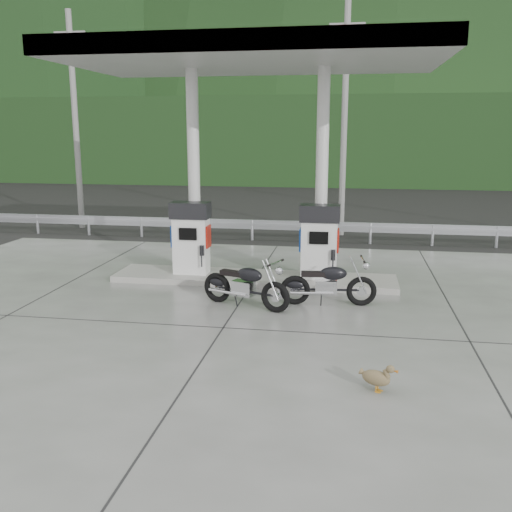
% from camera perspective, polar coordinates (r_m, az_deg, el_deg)
% --- Properties ---
extents(ground, '(160.00, 160.00, 0.00)m').
position_cam_1_polar(ground, '(11.89, -2.23, -5.68)').
color(ground, black).
rests_on(ground, ground).
extents(forecourt_apron, '(18.00, 14.00, 0.02)m').
position_cam_1_polar(forecourt_apron, '(11.89, -2.23, -5.64)').
color(forecourt_apron, slate).
rests_on(forecourt_apron, ground).
extents(pump_island, '(7.00, 1.40, 0.15)m').
position_cam_1_polar(pump_island, '(14.22, -0.20, -2.24)').
color(pump_island, '#9A988F').
rests_on(pump_island, forecourt_apron).
extents(gas_pump_left, '(0.95, 0.55, 1.80)m').
position_cam_1_polar(gas_pump_left, '(14.36, -6.51, 1.81)').
color(gas_pump_left, white).
rests_on(gas_pump_left, pump_island).
extents(gas_pump_right, '(0.95, 0.55, 1.80)m').
position_cam_1_polar(gas_pump_right, '(13.83, 6.35, 1.41)').
color(gas_pump_right, white).
rests_on(gas_pump_right, pump_island).
extents(canopy_column_left, '(0.30, 0.30, 5.00)m').
position_cam_1_polar(canopy_column_left, '(14.54, -6.23, 8.31)').
color(canopy_column_left, white).
rests_on(canopy_column_left, pump_island).
extents(canopy_column_right, '(0.30, 0.30, 5.00)m').
position_cam_1_polar(canopy_column_right, '(14.02, 6.60, 8.15)').
color(canopy_column_right, white).
rests_on(canopy_column_right, pump_island).
extents(canopy_roof, '(8.50, 5.00, 0.40)m').
position_cam_1_polar(canopy_roof, '(13.86, -0.22, 19.36)').
color(canopy_roof, beige).
rests_on(canopy_roof, canopy_column_left).
extents(guardrail, '(26.00, 0.16, 1.42)m').
position_cam_1_polar(guardrail, '(19.43, 2.52, 3.57)').
color(guardrail, '#AEB0B6').
rests_on(guardrail, ground).
extents(road, '(60.00, 7.00, 0.01)m').
position_cam_1_polar(road, '(22.98, 3.57, 3.14)').
color(road, black).
rests_on(road, ground).
extents(utility_pole_a, '(0.22, 0.22, 8.00)m').
position_cam_1_polar(utility_pole_a, '(23.01, -17.61, 12.61)').
color(utility_pole_a, gray).
rests_on(utility_pole_a, ground).
extents(utility_pole_b, '(0.22, 0.22, 8.00)m').
position_cam_1_polar(utility_pole_b, '(20.57, 8.82, 13.12)').
color(utility_pole_b, gray).
rests_on(utility_pole_b, ground).
extents(tree_band, '(80.00, 6.00, 6.00)m').
position_cam_1_polar(tree_band, '(41.14, 6.36, 11.36)').
color(tree_band, black).
rests_on(tree_band, ground).
extents(forested_hills, '(100.00, 40.00, 140.00)m').
position_cam_1_polar(forested_hills, '(71.20, 7.68, 9.31)').
color(forested_hills, black).
rests_on(forested_hills, ground).
extents(motorcycle_left, '(2.06, 1.29, 0.93)m').
position_cam_1_polar(motorcycle_left, '(12.08, -1.07, -2.97)').
color(motorcycle_left, black).
rests_on(motorcycle_left, forecourt_apron).
extents(motorcycle_right, '(1.98, 0.80, 0.91)m').
position_cam_1_polar(motorcycle_right, '(12.32, 7.24, -2.82)').
color(motorcycle_right, black).
rests_on(motorcycle_right, forecourt_apron).
extents(duck, '(0.53, 0.35, 0.37)m').
position_cam_1_polar(duck, '(8.56, 11.91, -11.88)').
color(duck, brown).
rests_on(duck, forecourt_apron).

